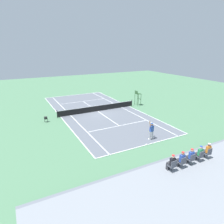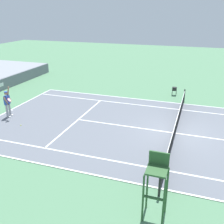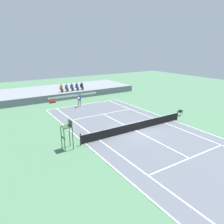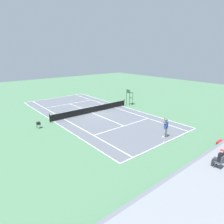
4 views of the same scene
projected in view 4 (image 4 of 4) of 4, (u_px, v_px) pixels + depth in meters
name	position (u px, v px, depth m)	size (l,w,h in m)	color
ground_plane	(92.00, 113.00, 26.47)	(80.00, 80.00, 0.00)	#4C7A56
court	(92.00, 113.00, 26.47)	(11.08, 23.88, 0.03)	slate
net	(92.00, 109.00, 26.32)	(11.98, 0.10, 1.07)	black
barrier_wall	(211.00, 155.00, 14.51)	(23.48, 0.25, 1.04)	slate
spectator_seated_4	(219.00, 159.00, 11.90)	(0.44, 0.60, 1.27)	#474C56
tennis_player	(166.00, 128.00, 18.61)	(0.75, 0.70, 2.08)	#9E9EA3
tennis_ball	(157.00, 129.00, 20.75)	(0.07, 0.07, 0.07)	#D1E533
umpire_chair	(129.00, 95.00, 30.28)	(0.77, 0.77, 2.44)	#2D562D
equipment_bag	(220.00, 143.00, 17.41)	(0.91, 0.35, 0.32)	red
ball_hopper	(38.00, 123.00, 21.00)	(0.36, 0.36, 0.70)	black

